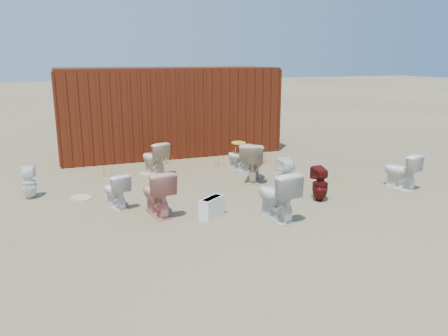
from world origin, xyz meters
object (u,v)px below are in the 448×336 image
object	(u,v)px
toilet_back_yellowlid	(238,157)
loose_tank	(212,208)
toilet_back_a	(29,183)
toilet_front_a	(116,190)
toilet_front_pink	(157,193)
toilet_front_e	(401,171)
toilet_back_beige_right	(253,162)
toilet_back_beige_left	(154,158)
toilet_front_c	(277,195)
toilet_back_e	(287,176)
toilet_front_maroon	(320,184)
shipping_container	(167,110)

from	to	relation	value
toilet_back_yellowlid	loose_tank	xyz separation A→B (m)	(-1.70, -2.89, -0.15)
toilet_back_a	toilet_front_a	bearing A→B (deg)	145.12
toilet_front_pink	toilet_front_e	world-z (taller)	toilet_front_pink
toilet_back_beige_right	toilet_back_yellowlid	bearing A→B (deg)	-66.24
toilet_front_e	toilet_back_beige_left	size ratio (longest dim) A/B	0.98
toilet_front_c	toilet_front_e	size ratio (longest dim) A/B	1.12
toilet_front_e	loose_tank	size ratio (longest dim) A/B	1.50
toilet_front_c	toilet_back_e	world-z (taller)	toilet_front_c
toilet_front_maroon	toilet_back_e	distance (m)	0.70
toilet_front_e	toilet_back_e	size ratio (longest dim) A/B	1.00
toilet_front_pink	loose_tank	size ratio (longest dim) A/B	1.61
shipping_container	toilet_back_e	size ratio (longest dim) A/B	8.02
toilet_back_yellowlid	toilet_front_e	bearing A→B (deg)	110.77
toilet_back_beige_left	toilet_back_a	bearing A→B (deg)	-2.41
toilet_front_maroon	toilet_front_e	distance (m)	2.04
toilet_back_beige_right	toilet_front_a	bearing A→B (deg)	41.95
toilet_front_a	toilet_back_beige_right	xyz separation A→B (m)	(3.08, 0.76, 0.11)
toilet_back_a	toilet_back_beige_left	world-z (taller)	toilet_back_beige_left
shipping_container	toilet_back_a	distance (m)	5.08
shipping_container	toilet_front_a	xyz separation A→B (m)	(-2.10, -4.61, -0.88)
toilet_back_a	toilet_back_e	size ratio (longest dim) A/B	0.84
toilet_front_pink	toilet_back_beige_left	distance (m)	2.84
toilet_back_beige_left	toilet_back_e	xyz separation A→B (m)	(2.11, -2.55, -0.01)
toilet_front_maroon	loose_tank	size ratio (longest dim) A/B	1.33
toilet_front_a	toilet_back_yellowlid	xyz separation A→B (m)	(3.16, 1.78, 0.01)
toilet_front_pink	toilet_front_maroon	distance (m)	3.07
toilet_front_e	toilet_back_beige_right	world-z (taller)	toilet_back_beige_right
loose_tank	toilet_front_c	bearing A→B (deg)	-61.67
toilet_front_c	toilet_back_beige_left	distance (m)	3.92
toilet_back_e	toilet_back_yellowlid	bearing A→B (deg)	-90.11
toilet_front_c	toilet_back_beige_right	bearing A→B (deg)	-114.17
toilet_front_e	toilet_back_yellowlid	xyz separation A→B (m)	(-2.55, 2.65, -0.05)
shipping_container	toilet_back_a	xyz separation A→B (m)	(-3.60, -3.47, -0.89)
toilet_front_c	toilet_back_a	distance (m)	4.78
shipping_container	toilet_front_maroon	size ratio (longest dim) A/B	9.05
toilet_front_maroon	toilet_back_beige_left	xyz separation A→B (m)	(-2.51, 3.13, 0.05)
shipping_container	loose_tank	size ratio (longest dim) A/B	12.00
toilet_back_e	toilet_back_beige_right	bearing A→B (deg)	-83.92
toilet_front_e	toilet_back_a	distance (m)	7.47
toilet_front_a	toilet_front_e	size ratio (longest dim) A/B	0.86
toilet_back_yellowlid	shipping_container	bearing A→B (deg)	-92.65
toilet_back_a	toilet_back_beige_right	distance (m)	4.59
toilet_back_beige_left	toilet_back_yellowlid	xyz separation A→B (m)	(2.00, -0.35, -0.05)
toilet_front_a	toilet_front_e	bearing A→B (deg)	153.58
toilet_front_c	toilet_front_pink	bearing A→B (deg)	-35.48
toilet_front_pink	toilet_back_beige_left	xyz separation A→B (m)	(0.54, 2.79, -0.02)
toilet_back_yellowlid	loose_tank	size ratio (longest dim) A/B	1.31
toilet_front_a	toilet_back_beige_left	world-z (taller)	toilet_back_beige_left
loose_tank	toilet_back_beige_left	bearing A→B (deg)	58.71
toilet_back_e	toilet_front_pink	bearing A→B (deg)	2.16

